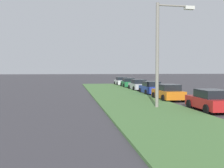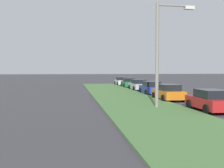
{
  "view_description": "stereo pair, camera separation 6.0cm",
  "coord_description": "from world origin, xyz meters",
  "px_view_note": "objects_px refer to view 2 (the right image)",
  "views": [
    {
      "loc": [
        -11.67,
        12.69,
        2.83
      ],
      "look_at": [
        12.92,
        8.99,
        1.51
      ],
      "focal_mm": 44.65,
      "sensor_mm": 36.0,
      "label": 1
    },
    {
      "loc": [
        -11.68,
        12.63,
        2.83
      ],
      "look_at": [
        12.92,
        8.99,
        1.51
      ],
      "focal_mm": 44.65,
      "sensor_mm": 36.0,
      "label": 2
    }
  ],
  "objects_px": {
    "parked_car_blue": "(151,88)",
    "parked_car_green": "(129,83)",
    "parked_car_orange": "(168,92)",
    "parked_car_silver": "(138,85)",
    "parked_car_white": "(121,81)",
    "streetlight": "(162,47)",
    "parked_car_red": "(210,101)"
  },
  "relations": [
    {
      "from": "parked_car_red",
      "to": "parked_car_white",
      "type": "relative_size",
      "value": 1.01
    },
    {
      "from": "parked_car_silver",
      "to": "streetlight",
      "type": "height_order",
      "value": "streetlight"
    },
    {
      "from": "parked_car_blue",
      "to": "parked_car_silver",
      "type": "height_order",
      "value": "same"
    },
    {
      "from": "parked_car_blue",
      "to": "parked_car_green",
      "type": "relative_size",
      "value": 0.99
    },
    {
      "from": "parked_car_blue",
      "to": "parked_car_white",
      "type": "relative_size",
      "value": 1.01
    },
    {
      "from": "parked_car_orange",
      "to": "parked_car_blue",
      "type": "xyz_separation_m",
      "value": [
        6.14,
        -0.21,
        0.0
      ]
    },
    {
      "from": "parked_car_silver",
      "to": "parked_car_green",
      "type": "xyz_separation_m",
      "value": [
        6.13,
        0.06,
        0.0
      ]
    },
    {
      "from": "parked_car_orange",
      "to": "parked_car_silver",
      "type": "relative_size",
      "value": 1.0
    },
    {
      "from": "parked_car_blue",
      "to": "streetlight",
      "type": "xyz_separation_m",
      "value": [
        -11.27,
        2.55,
        3.67
      ]
    },
    {
      "from": "parked_car_red",
      "to": "parked_car_white",
      "type": "bearing_deg",
      "value": 2.12
    },
    {
      "from": "parked_car_blue",
      "to": "parked_car_green",
      "type": "distance_m",
      "value": 12.05
    },
    {
      "from": "parked_car_blue",
      "to": "streetlight",
      "type": "distance_m",
      "value": 12.12
    },
    {
      "from": "parked_car_red",
      "to": "parked_car_orange",
      "type": "height_order",
      "value": "same"
    },
    {
      "from": "streetlight",
      "to": "parked_car_silver",
      "type": "bearing_deg",
      "value": -8.41
    },
    {
      "from": "parked_car_white",
      "to": "parked_car_orange",
      "type": "bearing_deg",
      "value": 179.84
    },
    {
      "from": "parked_car_white",
      "to": "streetlight",
      "type": "height_order",
      "value": "streetlight"
    },
    {
      "from": "parked_car_red",
      "to": "parked_car_silver",
      "type": "relative_size",
      "value": 1.01
    },
    {
      "from": "parked_car_orange",
      "to": "parked_car_silver",
      "type": "distance_m",
      "value": 12.07
    },
    {
      "from": "parked_car_red",
      "to": "parked_car_silver",
      "type": "xyz_separation_m",
      "value": [
        18.84,
        0.33,
        0.0
      ]
    },
    {
      "from": "parked_car_red",
      "to": "parked_car_blue",
      "type": "relative_size",
      "value": 1.0
    },
    {
      "from": "parked_car_silver",
      "to": "parked_car_green",
      "type": "bearing_deg",
      "value": 0.13
    },
    {
      "from": "parked_car_green",
      "to": "streetlight",
      "type": "distance_m",
      "value": 23.74
    },
    {
      "from": "parked_car_green",
      "to": "streetlight",
      "type": "bearing_deg",
      "value": 175.89
    },
    {
      "from": "parked_car_blue",
      "to": "parked_car_white",
      "type": "height_order",
      "value": "same"
    },
    {
      "from": "parked_car_orange",
      "to": "parked_car_white",
      "type": "relative_size",
      "value": 1.0
    },
    {
      "from": "parked_car_silver",
      "to": "parked_car_white",
      "type": "bearing_deg",
      "value": 0.42
    },
    {
      "from": "parked_car_red",
      "to": "parked_car_white",
      "type": "xyz_separation_m",
      "value": [
        30.55,
        0.5,
        0.0
      ]
    },
    {
      "from": "parked_car_silver",
      "to": "parked_car_white",
      "type": "relative_size",
      "value": 1.0
    },
    {
      "from": "parked_car_orange",
      "to": "streetlight",
      "type": "relative_size",
      "value": 0.57
    },
    {
      "from": "parked_car_orange",
      "to": "parked_car_silver",
      "type": "xyz_separation_m",
      "value": [
        12.07,
        -0.2,
        0.0
      ]
    },
    {
      "from": "parked_car_silver",
      "to": "streetlight",
      "type": "bearing_deg",
      "value": 171.18
    },
    {
      "from": "parked_car_orange",
      "to": "parked_car_silver",
      "type": "bearing_deg",
      "value": -1.31
    }
  ]
}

